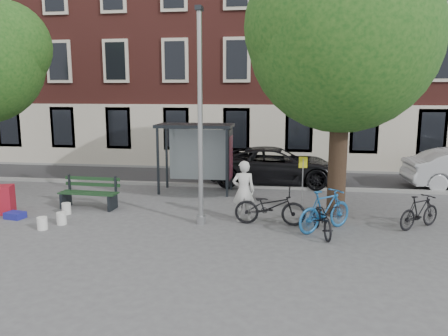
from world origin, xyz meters
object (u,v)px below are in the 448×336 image
(lamppost, at_px, (200,129))
(bus_shelter, at_px, (206,142))
(painter, at_px, (243,191))
(bike_c, at_px, (322,218))
(bike_a, at_px, (270,207))
(bike_b, at_px, (325,210))
(bench, at_px, (90,194))
(car_dark, at_px, (276,166))
(bike_d, at_px, (419,212))
(notice_sign, at_px, (303,172))

(lamppost, bearing_deg, bus_shelter, 98.43)
(painter, height_order, bike_c, painter)
(bike_a, bearing_deg, bike_b, -102.42)
(lamppost, xyz_separation_m, bike_b, (3.53, -0.14, -2.19))
(bench, distance_m, bike_b, 7.66)
(painter, height_order, bench, painter)
(lamppost, relative_size, bench, 3.08)
(lamppost, bearing_deg, painter, 20.53)
(bike_b, distance_m, car_dark, 6.33)
(painter, distance_m, bike_c, 2.48)
(bike_d, bearing_deg, bench, 48.00)
(bike_b, bearing_deg, bike_a, 34.98)
(bike_b, bearing_deg, bus_shelter, 2.23)
(painter, xyz_separation_m, bike_d, (5.00, 0.01, -0.43))
(bench, xyz_separation_m, notice_sign, (7.01, 1.43, 0.69))
(bench, relative_size, bike_b, 1.01)
(notice_sign, bearing_deg, painter, -136.34)
(bike_b, xyz_separation_m, bike_c, (-0.09, -0.36, -0.13))
(bus_shelter, xyz_separation_m, painter, (1.81, -3.66, -1.00))
(bike_b, bearing_deg, painter, 33.73)
(lamppost, height_order, notice_sign, lamppost)
(bench, distance_m, notice_sign, 7.19)
(notice_sign, bearing_deg, lamppost, -145.56)
(bus_shelter, height_order, notice_sign, bus_shelter)
(bench, distance_m, bike_d, 10.24)
(bench, distance_m, bike_c, 7.64)
(painter, distance_m, bike_b, 2.43)
(bike_d, height_order, car_dark, car_dark)
(bike_b, relative_size, notice_sign, 1.18)
(bike_a, height_order, notice_sign, notice_sign)
(bike_d, relative_size, car_dark, 0.29)
(painter, relative_size, notice_sign, 1.11)
(bike_a, bearing_deg, notice_sign, -21.92)
(bike_a, bearing_deg, painter, 73.98)
(lamppost, relative_size, car_dark, 1.11)
(bus_shelter, xyz_separation_m, bike_b, (4.14, -4.25, -1.33))
(bike_a, xyz_separation_m, bike_c, (1.44, -0.71, -0.08))
(bike_a, bearing_deg, lamppost, 96.58)
(lamppost, relative_size, bike_c, 3.50)
(lamppost, bearing_deg, bike_d, 4.20)
(bike_a, xyz_separation_m, car_dark, (0.01, 5.79, 0.23))
(car_dark, bearing_deg, notice_sign, -165.56)
(bike_d, bearing_deg, notice_sign, 17.98)
(painter, bearing_deg, lamppost, 11.82)
(bike_c, bearing_deg, car_dark, 91.37)
(bike_c, bearing_deg, bus_shelter, 120.26)
(lamppost, xyz_separation_m, bike_d, (6.20, 0.46, -2.30))
(bike_a, relative_size, bike_c, 1.18)
(lamppost, height_order, bench, lamppost)
(bike_c, xyz_separation_m, car_dark, (-1.43, 6.50, 0.31))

